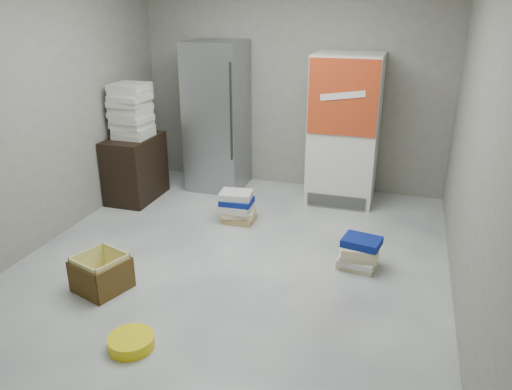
{
  "coord_description": "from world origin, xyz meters",
  "views": [
    {
      "loc": [
        1.47,
        -3.83,
        2.39
      ],
      "look_at": [
        0.07,
        0.7,
        0.51
      ],
      "focal_mm": 35.0,
      "sensor_mm": 36.0,
      "label": 1
    }
  ],
  "objects_px": {
    "coke_cooler": "(344,130)",
    "steel_fridge": "(217,117)",
    "wood_shelf": "(136,168)",
    "cardboard_box": "(102,275)",
    "phonebook_stack_main": "(237,207)"
  },
  "relations": [
    {
      "from": "phonebook_stack_main",
      "to": "steel_fridge",
      "type": "bearing_deg",
      "value": 121.18
    },
    {
      "from": "steel_fridge",
      "to": "cardboard_box",
      "type": "distance_m",
      "value": 2.86
    },
    {
      "from": "coke_cooler",
      "to": "cardboard_box",
      "type": "xyz_separation_m",
      "value": [
        -1.69,
        -2.73,
        -0.77
      ]
    },
    {
      "from": "wood_shelf",
      "to": "phonebook_stack_main",
      "type": "relative_size",
      "value": 1.92
    },
    {
      "from": "coke_cooler",
      "to": "steel_fridge",
      "type": "bearing_deg",
      "value": 179.82
    },
    {
      "from": "steel_fridge",
      "to": "wood_shelf",
      "type": "bearing_deg",
      "value": -138.69
    },
    {
      "from": "wood_shelf",
      "to": "cardboard_box",
      "type": "height_order",
      "value": "wood_shelf"
    },
    {
      "from": "steel_fridge",
      "to": "coke_cooler",
      "type": "xyz_separation_m",
      "value": [
        1.65,
        -0.01,
        -0.05
      ]
    },
    {
      "from": "coke_cooler",
      "to": "phonebook_stack_main",
      "type": "relative_size",
      "value": 4.33
    },
    {
      "from": "cardboard_box",
      "to": "steel_fridge",
      "type": "bearing_deg",
      "value": 107.85
    },
    {
      "from": "wood_shelf",
      "to": "steel_fridge",
      "type": "bearing_deg",
      "value": 41.31
    },
    {
      "from": "cardboard_box",
      "to": "phonebook_stack_main",
      "type": "bearing_deg",
      "value": 87.1
    },
    {
      "from": "wood_shelf",
      "to": "phonebook_stack_main",
      "type": "xyz_separation_m",
      "value": [
        1.46,
        -0.32,
        -0.22
      ]
    },
    {
      "from": "steel_fridge",
      "to": "wood_shelf",
      "type": "distance_m",
      "value": 1.23
    },
    {
      "from": "wood_shelf",
      "to": "phonebook_stack_main",
      "type": "bearing_deg",
      "value": -12.24
    }
  ]
}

